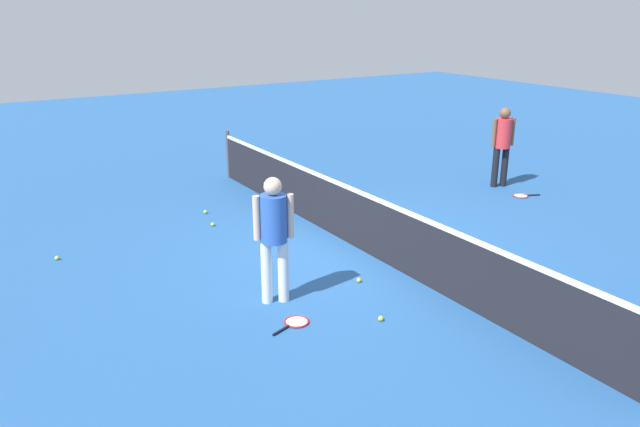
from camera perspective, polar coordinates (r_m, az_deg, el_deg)
name	(u,v)px	position (r m, az deg, el deg)	size (l,w,h in m)	color
ground_plane	(356,247)	(9.95, 3.40, -3.12)	(40.00, 40.00, 0.00)	#265693
court_net	(357,218)	(9.78, 3.45, -0.40)	(10.09, 0.09, 1.07)	#4C4C51
player_near_side	(274,230)	(7.81, -4.32, -1.52)	(0.44, 0.52, 1.70)	white
player_far_side	(503,140)	(13.57, 16.64, 6.55)	(0.43, 0.52, 1.70)	black
tennis_racket_near_player	(295,322)	(7.66, -2.33, -10.10)	(0.40, 0.61, 0.03)	red
tennis_racket_far_player	(522,196)	(13.21, 18.27, 1.58)	(0.41, 0.60, 0.03)	red
tennis_ball_by_net	(57,258)	(10.26, -23.29, -3.83)	(0.07, 0.07, 0.07)	#C6E033
tennis_ball_midcourt	(381,319)	(7.73, 5.68, -9.71)	(0.07, 0.07, 0.07)	#C6E033
tennis_ball_baseline	(213,224)	(11.01, -9.97, -1.00)	(0.07, 0.07, 0.07)	#C6E033
tennis_ball_stray_left	(205,212)	(11.69, -10.64, 0.15)	(0.07, 0.07, 0.07)	#C6E033
tennis_ball_stray_right	(359,280)	(8.71, 3.64, -6.21)	(0.07, 0.07, 0.07)	#C6E033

